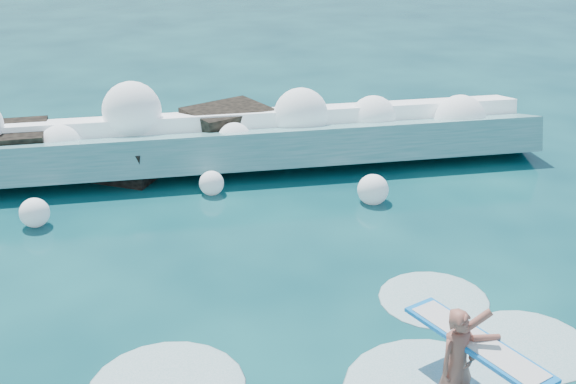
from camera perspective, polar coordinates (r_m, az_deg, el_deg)
name	(u,v)px	position (r m, az deg, el deg)	size (l,w,h in m)	color
ground	(222,311)	(12.29, -5.22, -9.34)	(200.00, 200.00, 0.00)	#072F3B
breaking_wave	(188,145)	(18.22, -7.90, 3.67)	(17.63, 2.76, 1.52)	teal
rock_cluster	(108,148)	(18.66, -14.07, 3.37)	(8.17, 3.40, 1.39)	black
surfer_with_board	(462,360)	(10.37, 13.56, -12.77)	(1.40, 2.88, 1.70)	#975446
wave_spray	(197,126)	(18.08, -7.17, 5.23)	(15.53, 4.62, 2.15)	white
surf_foam	(406,384)	(10.82, 9.34, -14.77)	(9.28, 5.53, 0.13)	silver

